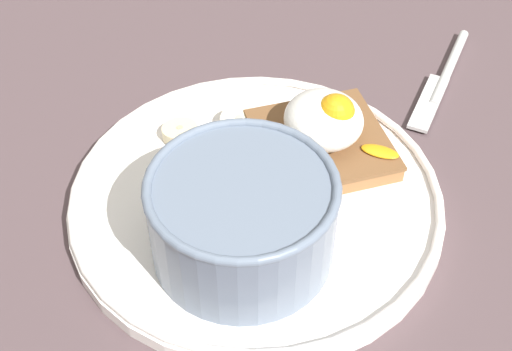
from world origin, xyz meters
TOP-DOWN VIEW (x-y plane):
  - ground_plane at (0.00, 0.00)cm, footprint 120.00×120.00cm
  - plate at (0.00, 0.00)cm, footprint 25.40×25.40cm
  - oatmeal_bowl at (2.80, -3.76)cm, footprint 11.59×11.59cm
  - toast_slice at (0.06, 6.43)cm, footprint 12.15×12.15cm
  - poached_egg at (0.20, 6.49)cm, footprint 8.06×5.62cm
  - banana_slice_front at (-8.11, 0.19)cm, footprint 3.59×3.56cm
  - banana_slice_left at (-5.80, 3.72)cm, footprint 3.95×3.91cm
  - banana_slice_back at (-5.13, -0.11)cm, footprint 3.53×3.49cm
  - knife at (0.26, 20.54)cm, footprint 6.49×13.57cm

SIDE VIEW (x-z plane):
  - ground_plane at x=0.00cm, z-range 0.00..2.00cm
  - knife at x=0.26cm, z-range 2.00..2.80cm
  - plate at x=0.00cm, z-range 2.00..3.60cm
  - banana_slice_back at x=-5.13cm, z-range 2.96..4.02cm
  - banana_slice_front at x=-8.11cm, z-range 2.94..4.06cm
  - banana_slice_left at x=-5.80cm, z-range 2.90..4.36cm
  - toast_slice at x=0.06cm, z-range 3.08..4.43cm
  - oatmeal_bowl at x=2.80cm, z-range 2.99..9.15cm
  - poached_egg at x=0.20cm, z-range 4.17..8.14cm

